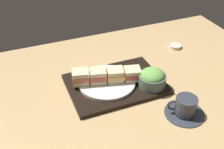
# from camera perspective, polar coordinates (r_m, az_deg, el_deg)

# --- Properties ---
(ground_plane) EXTENTS (1.40, 1.00, 0.03)m
(ground_plane) POSITION_cam_1_polar(r_m,az_deg,el_deg) (1.14, 4.30, -3.61)
(ground_plane) COLOR tan
(serving_tray) EXTENTS (0.38, 0.27, 0.02)m
(serving_tray) POSITION_cam_1_polar(r_m,az_deg,el_deg) (1.14, 0.71, -1.96)
(serving_tray) COLOR black
(serving_tray) RESTS_ON ground_plane
(sandwich_plate) EXTENTS (0.23, 0.23, 0.01)m
(sandwich_plate) POSITION_cam_1_polar(r_m,az_deg,el_deg) (1.13, -1.08, -1.53)
(sandwich_plate) COLOR silver
(sandwich_plate) RESTS_ON serving_tray
(sandwich_nearmost) EXTENTS (0.08, 0.07, 0.05)m
(sandwich_nearmost) POSITION_cam_1_polar(r_m,az_deg,el_deg) (1.12, 4.18, 0.12)
(sandwich_nearmost) COLOR beige
(sandwich_nearmost) RESTS_ON sandwich_plate
(sandwich_inner_near) EXTENTS (0.08, 0.08, 0.05)m
(sandwich_inner_near) POSITION_cam_1_polar(r_m,az_deg,el_deg) (1.11, 0.67, -0.07)
(sandwich_inner_near) COLOR beige
(sandwich_inner_near) RESTS_ON sandwich_plate
(sandwich_inner_far) EXTENTS (0.08, 0.07, 0.06)m
(sandwich_inner_far) POSITION_cam_1_polar(r_m,az_deg,el_deg) (1.11, -2.88, -0.27)
(sandwich_inner_far) COLOR beige
(sandwich_inner_far) RESTS_ON sandwich_plate
(sandwich_farmost) EXTENTS (0.08, 0.07, 0.06)m
(sandwich_farmost) POSITION_cam_1_polar(r_m,az_deg,el_deg) (1.10, -6.47, -0.49)
(sandwich_farmost) COLOR beige
(sandwich_farmost) RESTS_ON sandwich_plate
(salad_bowl) EXTENTS (0.11, 0.11, 0.08)m
(salad_bowl) POSITION_cam_1_polar(r_m,az_deg,el_deg) (1.11, 8.23, -0.76)
(salad_bowl) COLOR #4C6051
(salad_bowl) RESTS_ON serving_tray
(coffee_cup) EXTENTS (0.14, 0.14, 0.07)m
(coffee_cup) POSITION_cam_1_polar(r_m,az_deg,el_deg) (1.03, 14.71, -6.52)
(coffee_cup) COLOR #333842
(coffee_cup) RESTS_ON ground_plane
(small_sauce_dish) EXTENTS (0.06, 0.06, 0.01)m
(small_sauce_dish) POSITION_cam_1_polar(r_m,az_deg,el_deg) (1.43, 12.81, 5.65)
(small_sauce_dish) COLOR beige
(small_sauce_dish) RESTS_ON ground_plane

